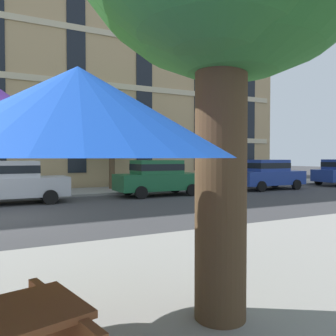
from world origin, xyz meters
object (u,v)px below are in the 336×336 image
at_px(sedan_silver, 11,181).
at_px(sedan_green, 158,177).
at_px(sedan_blue, 268,174).
at_px(street_tree_middle, 116,127).

distance_m(sedan_silver, sedan_green, 6.73).
relative_size(sedan_silver, sedan_blue, 1.00).
bearing_deg(sedan_green, sedan_silver, 180.00).
distance_m(sedan_silver, street_tree_middle, 7.27).
bearing_deg(street_tree_middle, sedan_blue, -23.41).
xyz_separation_m(sedan_blue, street_tree_middle, (-8.25, 3.57, 2.70)).
xyz_separation_m(sedan_green, sedan_blue, (7.25, 0.00, 0.00)).
distance_m(sedan_silver, sedan_blue, 13.98).
height_order(sedan_green, street_tree_middle, street_tree_middle).
height_order(sedan_blue, street_tree_middle, street_tree_middle).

